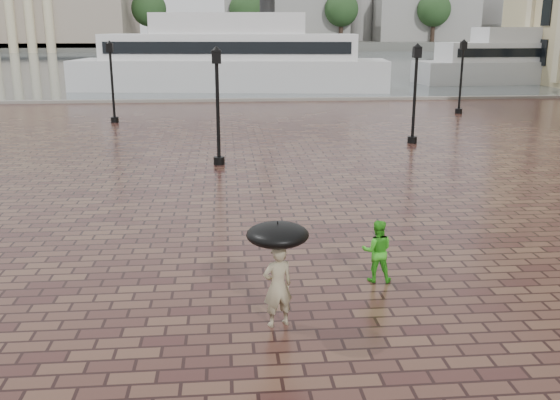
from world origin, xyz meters
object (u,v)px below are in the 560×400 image
at_px(street_lamps, 308,87).
at_px(adult_pedestrian, 278,286).
at_px(ferry_far, 529,60).
at_px(child_pedestrian, 377,251).
at_px(ferry_near, 231,59).

height_order(street_lamps, adult_pedestrian, street_lamps).
bearing_deg(street_lamps, ferry_far, 47.65).
distance_m(adult_pedestrian, child_pedestrian, 2.94).
distance_m(child_pedestrian, ferry_far, 54.52).
distance_m(street_lamps, ferry_far, 37.83).
relative_size(child_pedestrian, ferry_far, 0.06).
distance_m(child_pedestrian, ferry_near, 43.21).
bearing_deg(street_lamps, child_pedestrian, -93.26).
bearing_deg(ferry_far, street_lamps, -135.23).
relative_size(child_pedestrian, ferry_near, 0.05).
height_order(street_lamps, ferry_far, ferry_far).
relative_size(adult_pedestrian, ferry_near, 0.06).
distance_m(adult_pedestrian, ferry_far, 57.26).
bearing_deg(ferry_near, street_lamps, -74.00).
xyz_separation_m(adult_pedestrian, ferry_near, (-0.22, 44.97, 1.88)).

